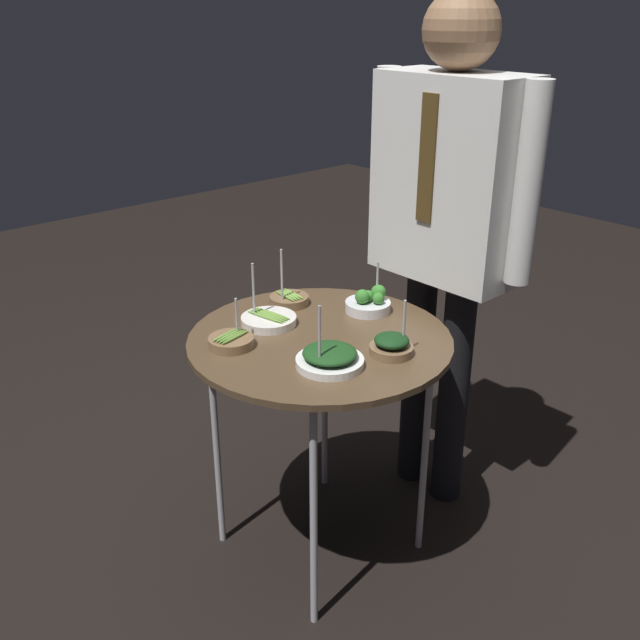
# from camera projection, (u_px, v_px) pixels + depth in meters

# --- Properties ---
(ground_plane) EXTENTS (8.00, 8.00, 0.00)m
(ground_plane) POSITION_uv_depth(u_px,v_px,m) (320.00, 542.00, 2.22)
(ground_plane) COLOR black
(serving_cart) EXTENTS (0.72, 0.72, 0.71)m
(serving_cart) POSITION_uv_depth(u_px,v_px,m) (320.00, 352.00, 1.95)
(serving_cart) COLOR brown
(serving_cart) RESTS_ON ground_plane
(bowl_spinach_center) EXTENTS (0.17, 0.17, 0.18)m
(bowl_spinach_center) POSITION_uv_depth(u_px,v_px,m) (330.00, 358.00, 1.76)
(bowl_spinach_center) COLOR white
(bowl_spinach_center) RESTS_ON serving_cart
(bowl_asparagus_near_rim) EXTENTS (0.12, 0.12, 0.18)m
(bowl_asparagus_near_rim) POSITION_uv_depth(u_px,v_px,m) (289.00, 299.00, 2.13)
(bowl_asparagus_near_rim) COLOR brown
(bowl_asparagus_near_rim) RESTS_ON serving_cart
(bowl_asparagus_front_center) EXTENTS (0.12, 0.12, 0.12)m
(bowl_asparagus_front_center) POSITION_uv_depth(u_px,v_px,m) (231.00, 341.00, 1.87)
(bowl_asparagus_front_center) COLOR brown
(bowl_asparagus_front_center) RESTS_ON serving_cart
(bowl_broccoli_back_right) EXTENTS (0.13, 0.13, 0.14)m
(bowl_broccoli_back_right) POSITION_uv_depth(u_px,v_px,m) (369.00, 303.00, 2.08)
(bowl_broccoli_back_right) COLOR silver
(bowl_broccoli_back_right) RESTS_ON serving_cart
(bowl_asparagus_far_rim) EXTENTS (0.16, 0.16, 0.18)m
(bowl_asparagus_far_rim) POSITION_uv_depth(u_px,v_px,m) (269.00, 320.00, 2.00)
(bowl_asparagus_far_rim) COLOR silver
(bowl_asparagus_far_rim) RESTS_ON serving_cart
(bowl_spinach_back_left) EXTENTS (0.11, 0.11, 0.15)m
(bowl_spinach_back_left) POSITION_uv_depth(u_px,v_px,m) (392.00, 345.00, 1.82)
(bowl_spinach_back_left) COLOR brown
(bowl_spinach_back_left) RESTS_ON serving_cart
(waiter_figure) EXTENTS (0.58, 0.22, 1.58)m
(waiter_figure) POSITION_uv_depth(u_px,v_px,m) (448.00, 204.00, 2.08)
(waiter_figure) COLOR black
(waiter_figure) RESTS_ON ground_plane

